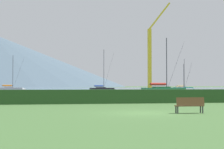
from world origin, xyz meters
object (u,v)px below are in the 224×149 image
sailboat_slip_1 (102,89)px  park_bench_near_path (190,104)px  sailboat_slip_2 (164,90)px  sailboat_slip_0 (182,89)px  sailboat_slip_5 (11,89)px  sailboat_slip_6 (183,88)px  dock_crane (150,63)px

sailboat_slip_1 → park_bench_near_path: (-4.66, -71.14, -0.10)m
sailboat_slip_1 → sailboat_slip_2: bearing=-88.2°
sailboat_slip_0 → sailboat_slip_5: 48.42m
sailboat_slip_0 → sailboat_slip_1: (-22.59, 0.44, 0.09)m
sailboat_slip_0 → sailboat_slip_6: 21.01m
sailboat_slip_2 → sailboat_slip_5: size_ratio=1.02×
sailboat_slip_2 → park_bench_near_path: size_ratio=6.11×
sailboat_slip_2 → sailboat_slip_6: bearing=58.2°
sailboat_slip_2 → dock_crane: size_ratio=0.48×
sailboat_slip_5 → park_bench_near_path: size_ratio=5.98×
sailboat_slip_1 → park_bench_near_path: 71.29m
sailboat_slip_2 → sailboat_slip_6: sailboat_slip_6 is taller
sailboat_slip_6 → sailboat_slip_5: bearing=-176.7°
sailboat_slip_5 → sailboat_slip_6: bearing=8.3°
sailboat_slip_5 → dock_crane: 41.15m
sailboat_slip_6 → park_bench_near_path: 96.78m
sailboat_slip_0 → sailboat_slip_5: sailboat_slip_5 is taller
sailboat_slip_1 → park_bench_near_path: bearing=-105.1°
sailboat_slip_1 → dock_crane: dock_crane is taller
sailboat_slip_6 → dock_crane: size_ratio=0.49×
sailboat_slip_2 → sailboat_slip_6: (23.29, 49.64, -0.11)m
sailboat_slip_5 → park_bench_near_path: sailboat_slip_5 is taller
sailboat_slip_1 → sailboat_slip_2: 31.46m
sailboat_slip_5 → sailboat_slip_2: bearing=-52.9°
sailboat_slip_0 → park_bench_near_path: (-27.25, -70.70, -0.00)m
sailboat_slip_0 → dock_crane: bearing=-144.8°
sailboat_slip_2 → dock_crane: 20.19m
park_bench_near_path → sailboat_slip_5: bearing=105.8°
dock_crane → sailboat_slip_1: bearing=130.9°
sailboat_slip_0 → park_bench_near_path: 75.77m
sailboat_slip_1 → sailboat_slip_5: sailboat_slip_1 is taller
sailboat_slip_5 → sailboat_slip_6: 56.31m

